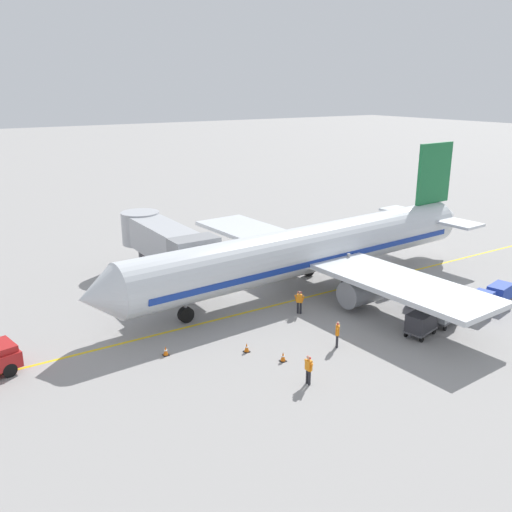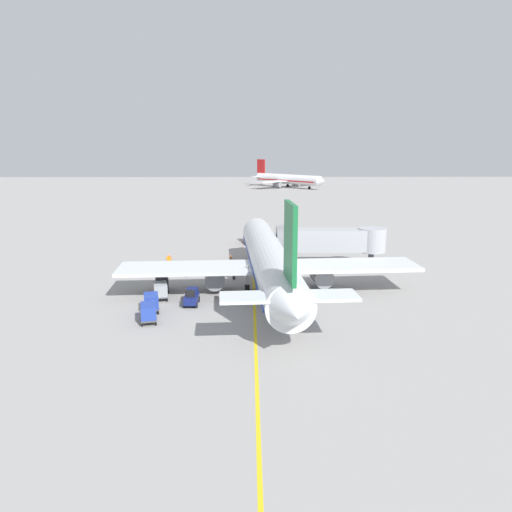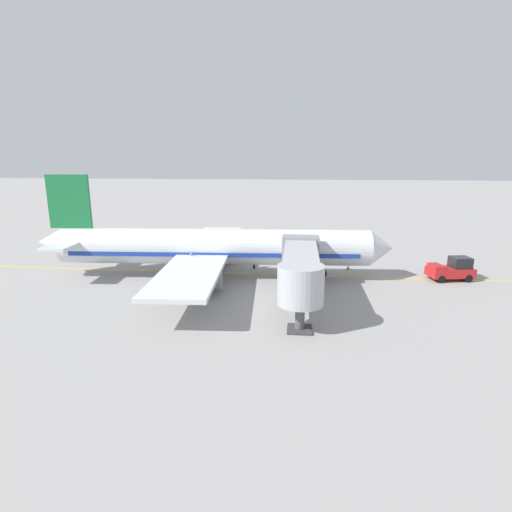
# 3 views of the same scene
# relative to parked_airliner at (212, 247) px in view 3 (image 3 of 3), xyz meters

# --- Properties ---
(ground_plane) EXTENTS (400.00, 400.00, 0.00)m
(ground_plane) POSITION_rel_parked_airliner_xyz_m (-1.51, 0.78, -3.19)
(ground_plane) COLOR gray
(gate_lead_in_line) EXTENTS (0.24, 80.00, 0.01)m
(gate_lead_in_line) POSITION_rel_parked_airliner_xyz_m (-1.51, 0.78, -3.18)
(gate_lead_in_line) COLOR gold
(gate_lead_in_line) RESTS_ON ground
(parked_airliner) EXTENTS (30.26, 37.34, 10.63)m
(parked_airliner) POSITION_rel_parked_airliner_xyz_m (0.00, 0.00, 0.00)
(parked_airliner) COLOR silver
(parked_airliner) RESTS_ON ground
(jet_bridge) EXTENTS (13.21, 3.50, 4.98)m
(jet_bridge) POSITION_rel_parked_airliner_xyz_m (7.81, 9.18, 0.27)
(jet_bridge) COLOR #A8AAAF
(jet_bridge) RESTS_ON ground
(pushback_tractor) EXTENTS (3.01, 4.74, 2.40)m
(pushback_tractor) POSITION_rel_parked_airliner_xyz_m (-1.49, 24.74, -2.09)
(pushback_tractor) COLOR #B21E1E
(pushback_tractor) RESTS_ON ground
(baggage_tug_lead) EXTENTS (1.31, 2.52, 1.62)m
(baggage_tug_lead) POSITION_rel_parked_airliner_xyz_m (-7.37, -4.69, -2.47)
(baggage_tug_lead) COLOR navy
(baggage_tug_lead) RESTS_ON ground
(baggage_cart_front) EXTENTS (1.76, 2.98, 1.58)m
(baggage_cart_front) POSITION_rel_parked_airliner_xyz_m (-10.90, -0.39, -2.24)
(baggage_cart_front) COLOR #4C4C51
(baggage_cart_front) RESTS_ON ground
(baggage_cart_second_in_train) EXTENTS (1.76, 2.98, 1.58)m
(baggage_cart_second_in_train) POSITION_rel_parked_airliner_xyz_m (-10.56, -3.03, -2.24)
(baggage_cart_second_in_train) COLOR #4C4C51
(baggage_cart_second_in_train) RESTS_ON ground
(baggage_cart_third_in_train) EXTENTS (1.76, 2.98, 1.58)m
(baggage_cart_third_in_train) POSITION_rel_parked_airliner_xyz_m (-10.73, -6.66, -2.24)
(baggage_cart_third_in_train) COLOR #4C4C51
(baggage_cart_third_in_train) RESTS_ON ground
(baggage_cart_tail_end) EXTENTS (1.76, 2.98, 1.58)m
(baggage_cart_tail_end) POSITION_rel_parked_airliner_xyz_m (-10.42, -9.38, -2.24)
(baggage_cart_tail_end) COLOR #4C4C51
(baggage_cart_tail_end) RESTS_ON ground
(ground_crew_wing_walker) EXTENTS (0.59, 0.56, 1.69)m
(ground_crew_wing_walker) POSITION_rel_parked_airliner_xyz_m (-9.22, 5.24, -2.23)
(ground_crew_wing_walker) COLOR #232328
(ground_crew_wing_walker) RESTS_ON ground
(ground_crew_loader) EXTENTS (0.72, 0.24, 1.69)m
(ground_crew_loader) POSITION_rel_parked_airliner_xyz_m (-11.80, 9.50, -2.23)
(ground_crew_loader) COLOR #232328
(ground_crew_loader) RESTS_ON ground
(ground_crew_marshaller) EXTENTS (0.60, 0.55, 1.69)m
(ground_crew_marshaller) POSITION_rel_parked_airliner_xyz_m (-3.71, 4.01, -2.23)
(ground_crew_marshaller) COLOR #232328
(ground_crew_marshaller) RESTS_ON ground
(safety_cone_nose_left) EXTENTS (0.36, 0.36, 0.59)m
(safety_cone_nose_left) POSITION_rel_parked_airliner_xyz_m (-6.76, 10.31, -2.90)
(safety_cone_nose_left) COLOR black
(safety_cone_nose_left) RESTS_ON ground
(safety_cone_nose_right) EXTENTS (0.36, 0.36, 0.59)m
(safety_cone_nose_right) POSITION_rel_parked_airliner_xyz_m (-4.51, 14.65, -2.90)
(safety_cone_nose_right) COLOR black
(safety_cone_nose_right) RESTS_ON ground
(safety_cone_wing_tip) EXTENTS (0.36, 0.36, 0.59)m
(safety_cone_wing_tip) POSITION_rel_parked_airliner_xyz_m (-8.93, 9.14, -2.90)
(safety_cone_wing_tip) COLOR black
(safety_cone_wing_tip) RESTS_ON ground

